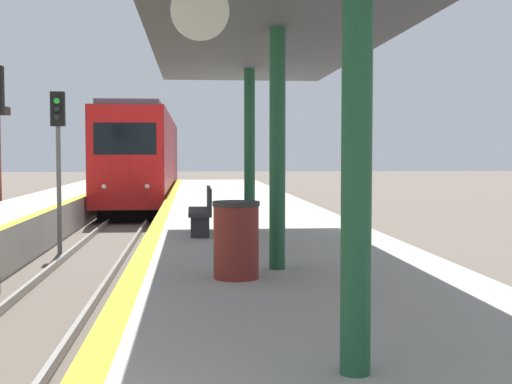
{
  "coord_description": "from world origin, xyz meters",
  "views": [
    {
      "loc": [
        2.41,
        -2.97,
        2.64
      ],
      "look_at": [
        4.24,
        17.19,
        1.54
      ],
      "focal_mm": 50.0,
      "sensor_mm": 36.0,
      "label": 1
    }
  ],
  "objects_px": {
    "train": "(146,158)",
    "trash_bin": "(236,240)",
    "bench": "(203,209)",
    "signal_far": "(58,140)"
  },
  "relations": [
    {
      "from": "train",
      "to": "bench",
      "type": "bearing_deg",
      "value": -83.75
    },
    {
      "from": "bench",
      "to": "train",
      "type": "bearing_deg",
      "value": 96.25
    },
    {
      "from": "train",
      "to": "bench",
      "type": "height_order",
      "value": "train"
    },
    {
      "from": "signal_far",
      "to": "bench",
      "type": "height_order",
      "value": "signal_far"
    },
    {
      "from": "train",
      "to": "signal_far",
      "type": "bearing_deg",
      "value": -93.2
    },
    {
      "from": "trash_bin",
      "to": "bench",
      "type": "relative_size",
      "value": 0.57
    },
    {
      "from": "signal_far",
      "to": "trash_bin",
      "type": "height_order",
      "value": "signal_far"
    },
    {
      "from": "signal_far",
      "to": "bench",
      "type": "distance_m",
      "value": 6.4
    },
    {
      "from": "train",
      "to": "bench",
      "type": "distance_m",
      "value": 24.17
    },
    {
      "from": "train",
      "to": "trash_bin",
      "type": "xyz_separation_m",
      "value": [
        2.97,
        -29.06,
        -0.83
      ]
    }
  ]
}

